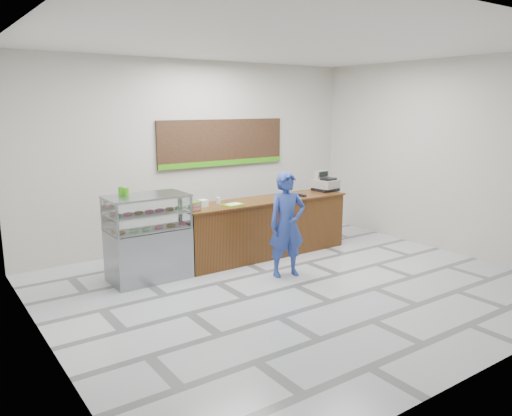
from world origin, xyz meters
TOP-DOWN VIEW (x-y plane):
  - floor at (0.00, 0.00)m, footprint 7.00×7.00m
  - back_wall at (0.00, 3.00)m, footprint 7.00×0.00m
  - ceiling at (0.00, 0.00)m, footprint 7.00×7.00m
  - sales_counter at (0.55, 1.55)m, footprint 3.26×0.76m
  - display_case at (-1.67, 1.55)m, footprint 1.22×0.72m
  - menu_board at (0.55, 2.96)m, footprint 2.80×0.06m
  - cash_register at (2.05, 1.61)m, footprint 0.47×0.48m
  - card_terminal at (1.27, 1.38)m, footprint 0.12×0.18m
  - serving_tray at (-0.20, 1.42)m, footprint 0.36×0.28m
  - napkin_box at (-0.67, 1.59)m, footprint 0.15×0.15m
  - straw_cup at (-0.35, 1.64)m, footprint 0.08×0.08m
  - promo_box at (-0.95, 1.36)m, footprint 0.17×0.11m
  - donut_decal at (0.72, 1.35)m, footprint 0.16×0.16m
  - green_cup_left at (-1.98, 1.76)m, footprint 0.08×0.08m
  - green_cup_right at (-1.93, 1.67)m, footprint 0.08×0.08m
  - customer at (0.19, 0.45)m, footprint 0.69×0.54m

SIDE VIEW (x-z plane):
  - floor at x=0.00m, z-range 0.00..0.00m
  - sales_counter at x=0.55m, z-range 0.00..1.03m
  - display_case at x=-1.67m, z-range 0.01..1.34m
  - customer at x=0.19m, z-range 0.00..1.66m
  - donut_decal at x=0.72m, z-range 1.03..1.03m
  - serving_tray at x=-0.20m, z-range 1.03..1.05m
  - card_terminal at x=1.27m, z-range 1.03..1.07m
  - straw_cup at x=-0.35m, z-range 1.03..1.14m
  - napkin_box at x=-0.67m, z-range 1.03..1.14m
  - promo_box at x=-0.95m, z-range 1.03..1.17m
  - cash_register at x=2.05m, z-range 0.98..1.36m
  - green_cup_right at x=-1.93m, z-range 1.33..1.45m
  - green_cup_left at x=-1.98m, z-range 1.33..1.46m
  - back_wall at x=0.00m, z-range -1.75..5.25m
  - menu_board at x=0.55m, z-range 1.48..2.38m
  - ceiling at x=0.00m, z-range 3.50..3.50m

